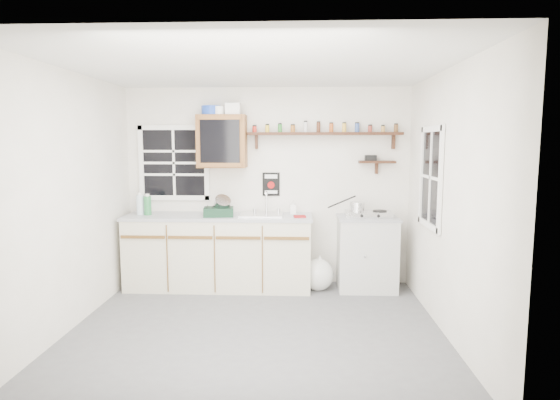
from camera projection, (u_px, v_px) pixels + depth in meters
The scene contains 18 objects.
room at pixel (255, 202), 4.42m from camera, with size 3.64×3.24×2.54m.
main_cabinet at pixel (219, 251), 5.83m from camera, with size 2.31×0.63×0.92m.
right_cabinet at pixel (367, 253), 5.77m from camera, with size 0.73×0.57×0.91m.
sink at pixel (262, 214), 5.75m from camera, with size 0.52×0.44×0.29m.
upper_cabinet at pixel (222, 141), 5.80m from camera, with size 0.60×0.32×0.65m.
upper_cabinet_clutter at pixel (219, 110), 5.76m from camera, with size 0.48×0.24×0.14m.
spice_shelf at pixel (325, 133), 5.80m from camera, with size 1.91×0.18×0.35m.
secondary_shelf at pixel (375, 161), 5.83m from camera, with size 0.45×0.16×0.24m.
warning_sign at pixel (271, 184), 5.98m from camera, with size 0.22×0.02×0.30m.
window_back at pixel (174, 163), 6.00m from camera, with size 0.93×0.03×0.98m.
window_right at pixel (431, 177), 4.86m from camera, with size 0.03×0.78×1.08m.
water_bottles at pixel (144, 205), 5.78m from camera, with size 0.19×0.10×0.28m.
dish_rack at pixel (220, 209), 5.68m from camera, with size 0.39×0.31×0.27m.
soap_bottle at pixel (293, 207), 5.86m from camera, with size 0.08×0.08×0.17m, color white.
rag at pixel (300, 216), 5.61m from camera, with size 0.14×0.12×0.02m, color maroon.
hotplate at pixel (368, 214), 5.69m from camera, with size 0.56×0.31×0.08m.
saucepan at pixel (356, 206), 5.69m from camera, with size 0.44×0.25×0.19m.
trash_bag at pixel (318, 274), 5.76m from camera, with size 0.40×0.36×0.46m.
Camera 1 is at (0.42, -4.37, 1.81)m, focal length 30.00 mm.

